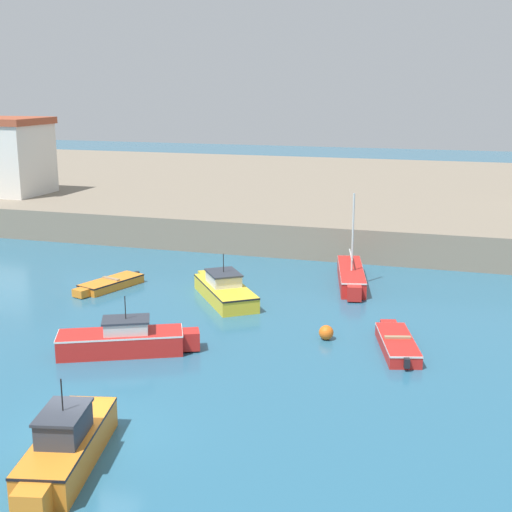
# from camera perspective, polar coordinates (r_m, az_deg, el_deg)

# --- Properties ---
(ground_plane) EXTENTS (200.00, 200.00, 0.00)m
(ground_plane) POSITION_cam_1_polar(r_m,az_deg,el_deg) (22.03, -13.49, -14.15)
(ground_plane) COLOR #28607F
(quay_seawall) EXTENTS (120.00, 40.00, 2.01)m
(quay_seawall) POSITION_cam_1_polar(r_m,az_deg,el_deg) (61.37, 7.23, 4.96)
(quay_seawall) COLOR gray
(quay_seawall) RESTS_ON ground
(dinghy_orange_1) EXTENTS (2.28, 4.17, 0.53)m
(dinghy_orange_1) POSITION_cam_1_polar(r_m,az_deg,el_deg) (36.93, -11.62, -2.18)
(dinghy_orange_1) COLOR orange
(dinghy_orange_1) RESTS_ON ground
(sailboat_red_2) EXTENTS (2.44, 6.30, 4.81)m
(sailboat_red_2) POSITION_cam_1_polar(r_m,az_deg,el_deg) (37.13, 7.62, -1.59)
(sailboat_red_2) COLOR red
(sailboat_red_2) RESTS_ON ground
(motorboat_orange_3) EXTENTS (2.47, 5.45, 2.59)m
(motorboat_orange_3) POSITION_cam_1_polar(r_m,az_deg,el_deg) (20.52, -14.94, -14.46)
(motorboat_orange_3) COLOR orange
(motorboat_orange_3) RESTS_ON ground
(motorboat_red_4) EXTENTS (5.39, 3.38, 2.29)m
(motorboat_red_4) POSITION_cam_1_polar(r_m,az_deg,el_deg) (28.04, -10.45, -6.60)
(motorboat_red_4) COLOR red
(motorboat_red_4) RESTS_ON ground
(dinghy_red_5) EXTENTS (2.20, 4.47, 0.61)m
(dinghy_red_5) POSITION_cam_1_polar(r_m,az_deg,el_deg) (28.49, 11.21, -6.85)
(dinghy_red_5) COLOR red
(dinghy_red_5) RESTS_ON ground
(motorboat_yellow_8) EXTENTS (4.57, 5.52, 2.24)m
(motorboat_yellow_8) POSITION_cam_1_polar(r_m,az_deg,el_deg) (34.36, -2.57, -2.66)
(motorboat_yellow_8) COLOR yellow
(motorboat_yellow_8) RESTS_ON ground
(mooring_buoy) EXTENTS (0.60, 0.60, 0.60)m
(mooring_buoy) POSITION_cam_1_polar(r_m,az_deg,el_deg) (29.20, 5.64, -6.11)
(mooring_buoy) COLOR orange
(mooring_buoy) RESTS_ON ground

